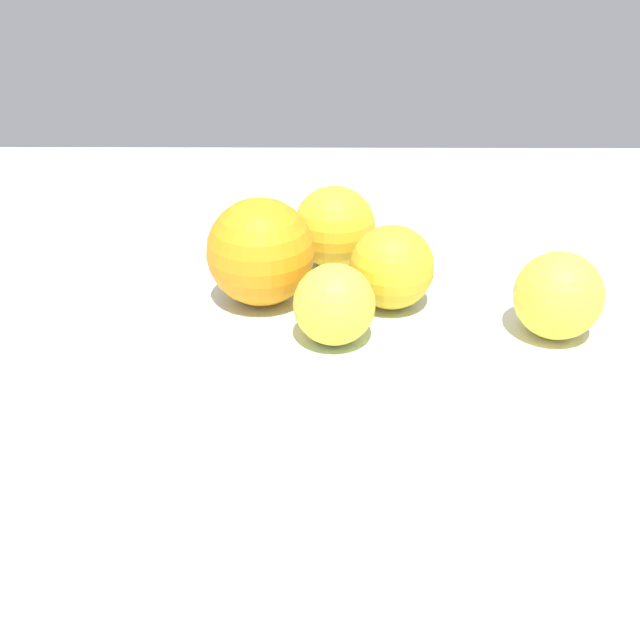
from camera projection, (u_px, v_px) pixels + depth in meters
The scene contains 7 objects.
ground_plane at pixel (320, 359), 64.44cm from camera, with size 110.00×110.00×2.00cm, color silver.
fruit_bowl at pixel (320, 326), 62.78cm from camera, with size 18.96×18.96×4.81cm.
orange_in_bowl_0 at pixel (256, 253), 59.18cm from camera, with size 8.57×8.57×8.57cm, color orange.
orange_in_bowl_1 at pixel (388, 267), 59.14cm from camera, with size 6.67×6.67×6.67cm, color yellow.
orange_in_bowl_2 at pixel (331, 227), 65.33cm from camera, with size 7.13×7.13×7.13cm, color yellow.
orange_in_bowl_3 at pixel (330, 305), 54.66cm from camera, with size 6.02×6.02×6.02cm, color yellow.
orange_loose_0 at pixel (555, 296), 64.20cm from camera, with size 7.60×7.60×7.60cm, color yellow.
Camera 1 is at (0.31, -53.82, 34.60)cm, focal length 42.38 mm.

